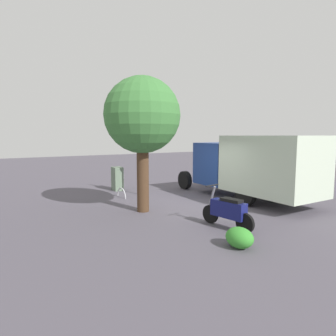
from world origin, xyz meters
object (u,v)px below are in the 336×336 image
(stop_sign, at_px, (143,147))
(street_tree, at_px, (142,117))
(bike_rack_hoop, at_px, (122,197))
(box_truck_near, at_px, (252,164))
(motorcycle, at_px, (228,211))
(utility_cabinet, at_px, (117,179))

(stop_sign, xyz_separation_m, street_tree, (-2.52, 1.29, 1.16))
(bike_rack_hoop, bearing_deg, box_truck_near, -127.17)
(box_truck_near, distance_m, motorcycle, 4.23)
(motorcycle, height_order, street_tree, street_tree)
(utility_cabinet, bearing_deg, box_truck_near, -141.55)
(motorcycle, relative_size, utility_cabinet, 1.57)
(stop_sign, bearing_deg, street_tree, 152.93)
(motorcycle, xyz_separation_m, street_tree, (2.99, 1.24, 2.82))
(box_truck_near, xyz_separation_m, motorcycle, (-2.25, 3.44, -1.00))
(box_truck_near, xyz_separation_m, street_tree, (0.73, 4.68, 1.81))
(motorcycle, distance_m, street_tree, 4.29)
(box_truck_near, xyz_separation_m, bike_rack_hoop, (3.34, 4.41, -1.52))
(stop_sign, xyz_separation_m, bike_rack_hoop, (0.09, 1.02, -2.18))
(street_tree, bearing_deg, bike_rack_hoop, -5.79)
(motorcycle, height_order, stop_sign, stop_sign)
(motorcycle, relative_size, bike_rack_hoop, 2.12)
(box_truck_near, bearing_deg, bike_rack_hoop, 53.56)
(bike_rack_hoop, bearing_deg, stop_sign, -95.03)
(street_tree, height_order, utility_cabinet, street_tree)
(utility_cabinet, bearing_deg, stop_sign, -161.97)
(motorcycle, bearing_deg, bike_rack_hoop, 0.86)
(street_tree, bearing_deg, stop_sign, -27.07)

